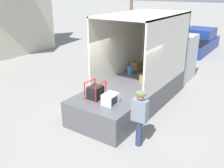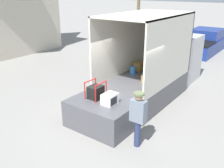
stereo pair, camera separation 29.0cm
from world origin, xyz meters
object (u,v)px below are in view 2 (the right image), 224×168
Objects in this scene: portable_generator at (96,92)px; worker_person at (138,114)px; microwave at (110,99)px; box_truck at (161,67)px; pickup_truck_blue at (204,43)px.

worker_person is at bearing -102.00° from portable_generator.
microwave is 1.20m from worker_person.
box_truck is 4.71m from worker_person.
box_truck is at bearing 18.53° from worker_person.
box_truck is 1.18× the size of pickup_truck_blue.
portable_generator is 12.35m from pickup_truck_blue.
box_truck is at bearing -4.53° from portable_generator.
pickup_truck_blue reaches higher than microwave.
box_truck reaches higher than pickup_truck_blue.
box_truck reaches higher than microwave.
portable_generator is 0.35× the size of worker_person.
portable_generator is at bearing 78.00° from worker_person.
box_truck is 10.42× the size of portable_generator.
worker_person reaches higher than pickup_truck_blue.
microwave is at bearing -175.62° from pickup_truck_blue.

